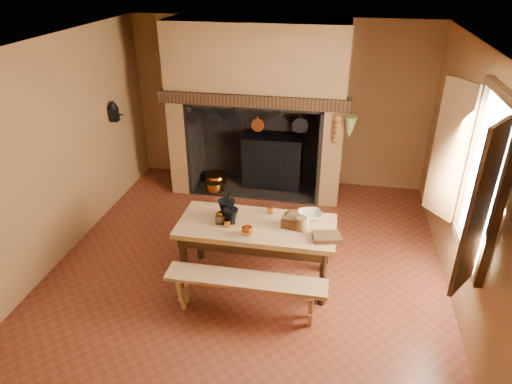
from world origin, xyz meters
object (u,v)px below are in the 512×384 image
(work_table, at_px, (257,233))
(mixing_bowl, at_px, (310,215))
(bench_front, at_px, (246,287))
(wicker_basket, at_px, (293,221))
(coffee_grinder, at_px, (221,218))
(iron_range, at_px, (273,160))

(work_table, height_order, mixing_bowl, mixing_bowl)
(work_table, distance_m, bench_front, 0.71)
(bench_front, distance_m, wicker_basket, 0.94)
(mixing_bowl, bearing_deg, work_table, -156.35)
(coffee_grinder, bearing_deg, mixing_bowl, 8.43)
(bench_front, bearing_deg, mixing_bowl, 56.37)
(bench_front, xyz_separation_m, wicker_basket, (0.42, 0.67, 0.51))
(coffee_grinder, height_order, mixing_bowl, coffee_grinder)
(coffee_grinder, bearing_deg, work_table, -2.42)
(work_table, xyz_separation_m, wicker_basket, (0.42, 0.02, 0.20))
(work_table, distance_m, mixing_bowl, 0.68)
(bench_front, height_order, mixing_bowl, mixing_bowl)
(iron_range, xyz_separation_m, coffee_grinder, (-0.23, -2.70, 0.39))
(wicker_basket, bearing_deg, coffee_grinder, -167.71)
(bench_front, relative_size, wicker_basket, 6.92)
(iron_range, distance_m, coffee_grinder, 2.74)
(bench_front, bearing_deg, wicker_basket, 57.79)
(bench_front, bearing_deg, work_table, 90.00)
(iron_range, distance_m, wicker_basket, 2.73)
(bench_front, height_order, wicker_basket, wicker_basket)
(work_table, bearing_deg, wicker_basket, 3.34)
(iron_range, relative_size, coffee_grinder, 9.20)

